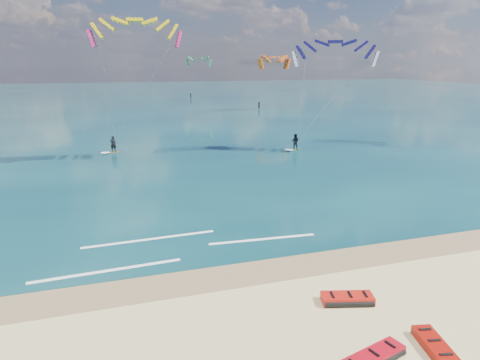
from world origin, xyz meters
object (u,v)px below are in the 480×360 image
at_px(packed_kite_right, 435,351).
at_px(kitesurfer_main, 124,82).
at_px(packed_kite_mid, 347,302).
at_px(kitesurfer_far, 318,84).

height_order(packed_kite_right, kitesurfer_main, kitesurfer_main).
xyz_separation_m(packed_kite_mid, kitesurfer_main, (-6.77, 30.10, 7.45)).
relative_size(kitesurfer_main, kitesurfer_far, 1.11).
bearing_deg(packed_kite_mid, kitesurfer_far, 80.70).
bearing_deg(packed_kite_mid, kitesurfer_main, 117.87).
relative_size(packed_kite_right, kitesurfer_far, 0.17).
bearing_deg(kitesurfer_main, packed_kite_right, -101.12).
xyz_separation_m(packed_kite_mid, packed_kite_right, (1.22, -3.48, 0.00)).
distance_m(kitesurfer_main, kitesurfer_far, 19.51).
xyz_separation_m(packed_kite_right, kitesurfer_far, (11.35, 31.07, 7.14)).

